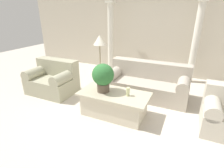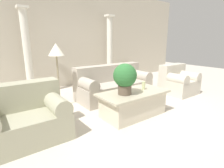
# 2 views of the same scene
# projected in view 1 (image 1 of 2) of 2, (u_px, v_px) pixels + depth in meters

# --- Properties ---
(ground_plane) EXTENTS (16.00, 16.00, 0.00)m
(ground_plane) POSITION_uv_depth(u_px,v_px,m) (124.00, 107.00, 4.02)
(ground_plane) COLOR beige
(wall_back) EXTENTS (10.00, 0.06, 3.20)m
(wall_back) POSITION_uv_depth(u_px,v_px,m) (156.00, 26.00, 5.68)
(wall_back) COLOR beige
(wall_back) RESTS_ON ground_plane
(sofa_long) EXTENTS (2.01, 0.86, 0.86)m
(sofa_long) POSITION_uv_depth(u_px,v_px,m) (147.00, 83.00, 4.46)
(sofa_long) COLOR #ADA393
(sofa_long) RESTS_ON ground_plane
(loveseat) EXTENTS (1.20, 0.86, 0.86)m
(loveseat) POSITION_uv_depth(u_px,v_px,m) (53.00, 79.00, 4.66)
(loveseat) COLOR #A9A68A
(loveseat) RESTS_ON ground_plane
(coffee_table) EXTENTS (1.44, 0.73, 0.50)m
(coffee_table) POSITION_uv_depth(u_px,v_px,m) (114.00, 104.00, 3.65)
(coffee_table) COLOR beige
(coffee_table) RESTS_ON ground_plane
(potted_plant) EXTENTS (0.45, 0.45, 0.59)m
(potted_plant) POSITION_uv_depth(u_px,v_px,m) (103.00, 76.00, 3.51)
(potted_plant) COLOR brown
(potted_plant) RESTS_ON coffee_table
(pillar_candle) EXTENTS (0.07, 0.07, 0.17)m
(pillar_candle) POSITION_uv_depth(u_px,v_px,m) (128.00, 92.00, 3.42)
(pillar_candle) COLOR beige
(pillar_candle) RESTS_ON coffee_table
(floor_lamp) EXTENTS (0.35, 0.35, 1.44)m
(floor_lamp) POSITION_uv_depth(u_px,v_px,m) (100.00, 43.00, 4.79)
(floor_lamp) COLOR gray
(floor_lamp) RESTS_ON ground_plane
(column_left) EXTENTS (0.27, 0.27, 2.34)m
(column_left) POSITION_uv_depth(u_px,v_px,m) (111.00, 37.00, 6.06)
(column_left) COLOR silver
(column_left) RESTS_ON ground_plane
(column_right) EXTENTS (0.27, 0.27, 2.34)m
(column_right) POSITION_uv_depth(u_px,v_px,m) (195.00, 43.00, 5.01)
(column_right) COLOR silver
(column_right) RESTS_ON ground_plane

